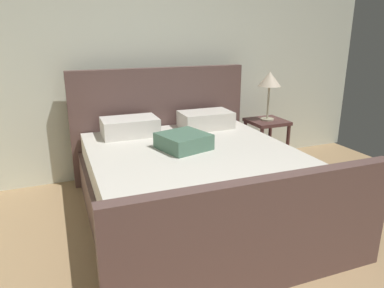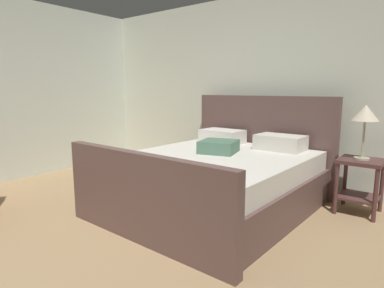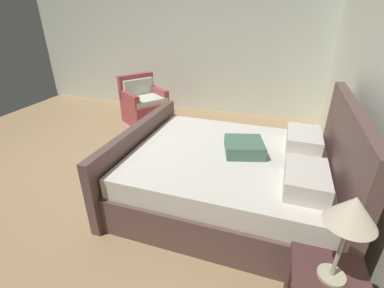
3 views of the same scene
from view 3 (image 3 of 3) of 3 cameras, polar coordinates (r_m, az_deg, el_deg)
The scene contains 5 objects.
ground_plane at distance 4.08m, azimuth -19.73°, elevation -5.25°, with size 5.89×6.36×0.02m, color tan.
wall_side_left at distance 6.18m, azimuth -4.58°, elevation 19.82°, with size 0.12×6.48×2.65m, color silver.
bed at distance 3.12m, azimuth 8.32°, elevation -6.34°, with size 2.05×2.34×1.26m.
table_lamp_right at distance 1.67m, azimuth 30.53°, elevation -12.56°, with size 0.27×0.27×0.59m.
armchair at distance 5.48m, azimuth -10.09°, elevation 8.16°, with size 1.01×1.01×0.90m.
Camera 3 is at (2.70, 2.29, 2.03)m, focal length 25.40 mm.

